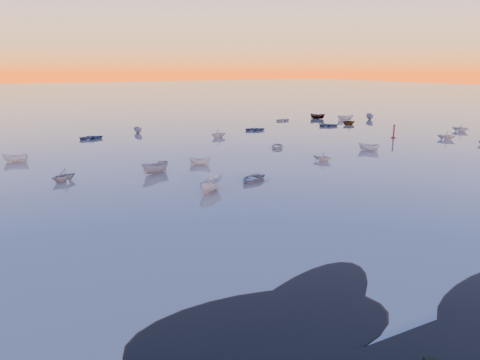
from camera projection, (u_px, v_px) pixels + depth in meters
ground at (112, 122)px, 116.92m from camera, size 600.00×600.00×0.00m
moored_fleet at (184, 151)px, 76.98m from camera, size 124.00×58.00×1.20m
boat_near_center at (211, 191)px, 52.08m from camera, size 4.07×4.49×1.48m
boat_near_right at (446, 139)px, 88.68m from camera, size 3.75×2.93×1.20m
channel_marker at (394, 132)px, 89.98m from camera, size 0.80×0.80×2.83m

